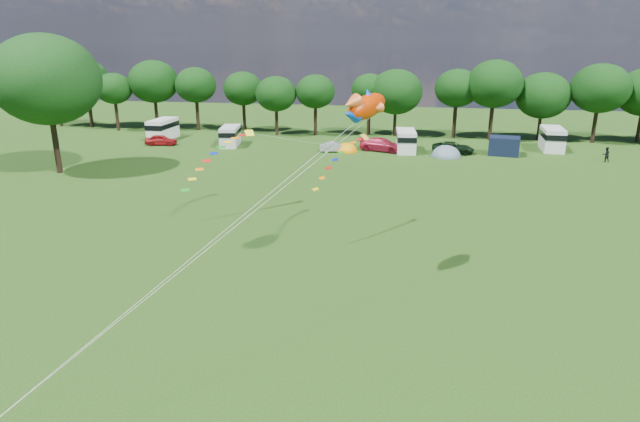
% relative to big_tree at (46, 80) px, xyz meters
% --- Properties ---
extents(ground_plane, '(180.00, 180.00, 0.00)m').
position_rel_big_tree_xyz_m(ground_plane, '(30.00, -28.00, -9.02)').
color(ground_plane, black).
rests_on(ground_plane, ground).
extents(tree_line, '(102.98, 10.98, 10.27)m').
position_rel_big_tree_xyz_m(tree_line, '(35.30, 26.99, -2.67)').
color(tree_line, black).
rests_on(tree_line, ground).
extents(big_tree, '(10.00, 10.00, 13.28)m').
position_rel_big_tree_xyz_m(big_tree, '(0.00, 0.00, 0.00)').
color(big_tree, black).
rests_on(big_tree, ground).
extents(car_a, '(4.18, 2.21, 1.33)m').
position_rel_big_tree_xyz_m(car_a, '(3.26, 15.42, -8.35)').
color(car_a, '#A11417').
rests_on(car_a, ground).
extents(car_b, '(3.54, 1.99, 1.18)m').
position_rel_big_tree_xyz_m(car_b, '(25.37, 15.15, -8.43)').
color(car_b, '#9FA2A8').
rests_on(car_b, ground).
extents(car_c, '(5.53, 3.53, 1.54)m').
position_rel_big_tree_xyz_m(car_c, '(30.75, 16.63, -8.25)').
color(car_c, '#AD1C3B').
rests_on(car_c, ground).
extents(car_d, '(5.02, 2.54, 1.33)m').
position_rel_big_tree_xyz_m(car_d, '(39.00, 16.75, -8.35)').
color(car_d, black).
rests_on(car_d, ground).
extents(campervan_a, '(2.31, 5.40, 2.64)m').
position_rel_big_tree_xyz_m(campervan_a, '(1.56, 19.54, -7.60)').
color(campervan_a, white).
rests_on(campervan_a, ground).
extents(campervan_b, '(2.92, 5.13, 2.37)m').
position_rel_big_tree_xyz_m(campervan_b, '(11.86, 16.84, -7.74)').
color(campervan_b, silver).
rests_on(campervan_b, ground).
extents(campervan_c, '(2.62, 5.26, 2.49)m').
position_rel_big_tree_xyz_m(campervan_c, '(33.53, 17.03, -7.68)').
color(campervan_c, white).
rests_on(campervan_c, ground).
extents(campervan_d, '(2.61, 5.54, 2.65)m').
position_rel_big_tree_xyz_m(campervan_d, '(50.71, 21.05, -7.59)').
color(campervan_d, white).
rests_on(campervan_d, ground).
extents(tent_orange, '(2.65, 2.90, 2.07)m').
position_rel_big_tree_xyz_m(tent_orange, '(26.68, 15.63, -9.00)').
color(tent_orange, orange).
rests_on(tent_orange, ground).
extents(tent_greyblue, '(3.42, 3.74, 2.54)m').
position_rel_big_tree_xyz_m(tent_greyblue, '(38.15, 14.75, -9.00)').
color(tent_greyblue, slate).
rests_on(tent_greyblue, ground).
extents(awning_navy, '(3.73, 3.23, 2.07)m').
position_rel_big_tree_xyz_m(awning_navy, '(44.70, 16.98, -7.98)').
color(awning_navy, black).
rests_on(awning_navy, ground).
extents(fish_kite, '(2.48, 3.28, 1.78)m').
position_rel_big_tree_xyz_m(fish_kite, '(32.16, -19.81, 0.42)').
color(fish_kite, '#C12E00').
rests_on(fish_kite, ground).
extents(streamer_kite_b, '(4.36, 4.68, 3.82)m').
position_rel_big_tree_xyz_m(streamer_kite_b, '(20.85, -9.58, -4.19)').
color(streamer_kite_b, '#FCFF20').
rests_on(streamer_kite_b, ground).
extents(streamer_kite_c, '(3.06, 4.94, 2.78)m').
position_rel_big_tree_xyz_m(streamer_kite_c, '(30.37, -12.89, -3.33)').
color(streamer_kite_c, gold).
rests_on(streamer_kite_c, ground).
extents(walker_a, '(0.88, 0.63, 1.65)m').
position_rel_big_tree_xyz_m(walker_a, '(54.98, 14.94, -8.19)').
color(walker_a, black).
rests_on(walker_a, ground).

